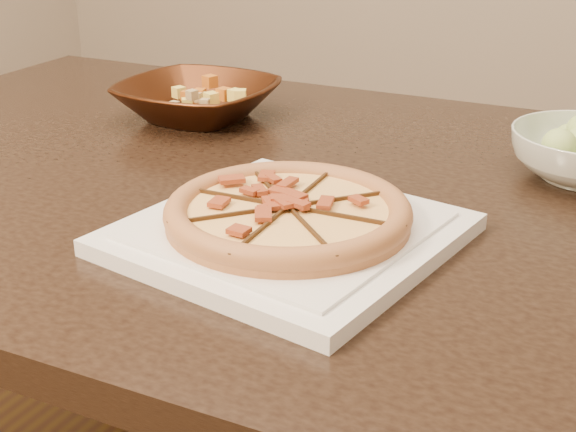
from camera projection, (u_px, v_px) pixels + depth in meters
name	position (u px, v px, depth m)	size (l,w,h in m)	color
dining_table	(274.00, 245.00, 1.06)	(1.45, 0.95, 0.75)	black
plate	(288.00, 233.00, 0.84)	(0.35, 0.35, 0.02)	white
pizza	(288.00, 213.00, 0.83)	(0.26, 0.26, 0.03)	#AC7244
bronze_bowl	(198.00, 100.00, 1.25)	(0.24, 0.24, 0.06)	#442110
mixed_dish	(196.00, 73.00, 1.23)	(0.09, 0.12, 0.03)	tan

